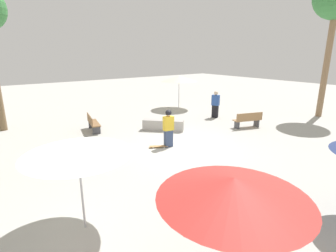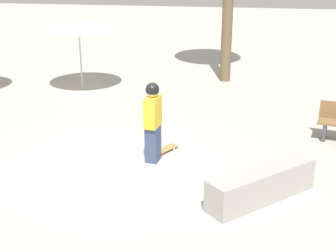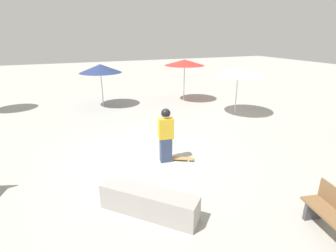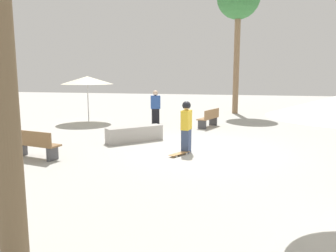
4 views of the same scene
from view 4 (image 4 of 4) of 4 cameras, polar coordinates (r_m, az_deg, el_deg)
The scene contains 9 objects.
ground_plane at distance 10.81m, azimuth 6.21°, elevation -4.26°, with size 60.00×60.00×0.00m, color #B2AFA8.
skater_main at distance 10.33m, azimuth 3.21°, elevation 0.17°, with size 0.30×0.46×1.64m.
skateboard at distance 10.10m, azimuth 2.01°, elevation -4.81°, with size 0.56×0.80×0.07m.
concrete_ledge at distance 12.16m, azimuth -5.82°, elevation -1.41°, with size 1.87×1.85×0.56m.
bench_near at distance 10.42m, azimuth -22.23°, elevation -2.99°, with size 1.66×0.76×0.85m.
bench_far at distance 15.53m, azimuth 7.16°, elevation 1.36°, with size 0.92×1.66×0.85m.
shade_umbrella_cream at distance 17.43m, azimuth -13.89°, elevation 7.75°, with size 2.66×2.66×2.37m.
palm_tree_right at distance 21.74m, azimuth 12.17°, elevation 20.66°, with size 2.63×2.63×8.42m.
bystander_watching at distance 16.24m, azimuth -2.19°, elevation 3.24°, with size 0.52×0.41×1.69m.
Camera 4 is at (1.22, -10.45, 2.46)m, focal length 35.00 mm.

